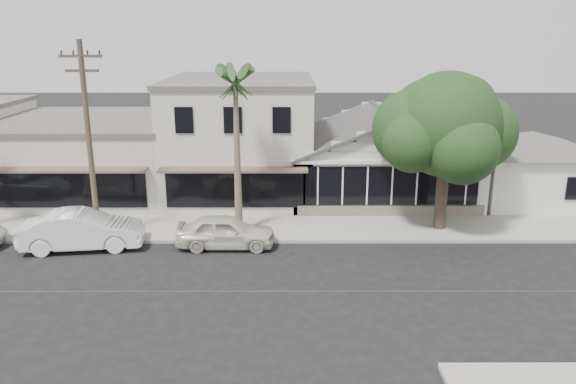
{
  "coord_description": "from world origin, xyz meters",
  "views": [
    {
      "loc": [
        -0.34,
        -19.0,
        9.31
      ],
      "look_at": [
        -0.29,
        6.0,
        2.12
      ],
      "focal_mm": 35.0,
      "sensor_mm": 36.0,
      "label": 1
    }
  ],
  "objects_px": {
    "utility_pole": "(89,139)",
    "shade_tree": "(444,127)",
    "car_0": "(226,231)",
    "car_1": "(82,230)"
  },
  "relations": [
    {
      "from": "utility_pole",
      "to": "car_1",
      "type": "xyz_separation_m",
      "value": [
        -0.37,
        -0.88,
        -3.93
      ]
    },
    {
      "from": "car_0",
      "to": "car_1",
      "type": "distance_m",
      "value": 6.31
    },
    {
      "from": "utility_pole",
      "to": "shade_tree",
      "type": "xyz_separation_m",
      "value": [
        15.97,
        1.63,
        0.23
      ]
    },
    {
      "from": "car_1",
      "to": "car_0",
      "type": "bearing_deg",
      "value": -96.1
    },
    {
      "from": "car_0",
      "to": "shade_tree",
      "type": "xyz_separation_m",
      "value": [
        10.04,
        2.36,
        4.28
      ]
    },
    {
      "from": "car_0",
      "to": "car_1",
      "type": "relative_size",
      "value": 0.83
    },
    {
      "from": "car_1",
      "to": "utility_pole",
      "type": "bearing_deg",
      "value": -30.45
    },
    {
      "from": "car_1",
      "to": "shade_tree",
      "type": "xyz_separation_m",
      "value": [
        16.35,
        2.52,
        4.16
      ]
    },
    {
      "from": "utility_pole",
      "to": "car_0",
      "type": "height_order",
      "value": "utility_pole"
    },
    {
      "from": "car_0",
      "to": "shade_tree",
      "type": "bearing_deg",
      "value": -76.73
    }
  ]
}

